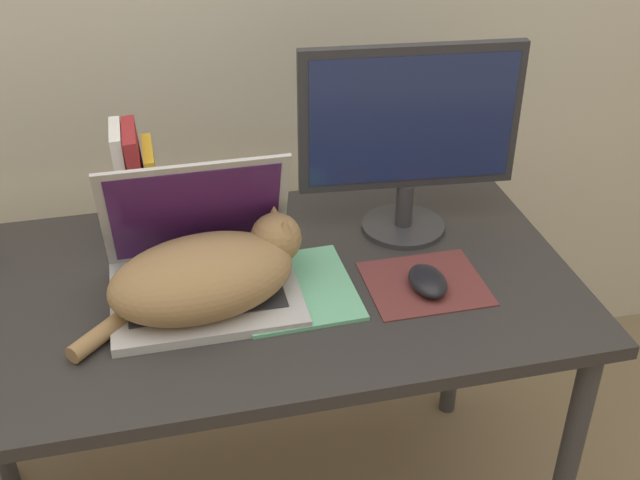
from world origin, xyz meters
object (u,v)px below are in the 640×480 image
cat (208,274)px  computer_mouse (428,281)px  book_row (138,186)px  notepad (296,289)px  laptop (203,269)px  webcam (260,187)px  external_monitor (409,133)px

cat → computer_mouse: (0.41, -0.04, -0.05)m
book_row → notepad: size_ratio=0.97×
laptop → cat: (0.01, -0.05, 0.02)m
computer_mouse → notepad: size_ratio=0.42×
computer_mouse → webcam: webcam is taller
book_row → external_monitor: bearing=-10.6°
external_monitor → computer_mouse: bearing=-96.2°
cat → notepad: (0.16, 0.01, -0.07)m
cat → book_row: bearing=110.9°
cat → notepad: 0.18m
external_monitor → webcam: bearing=149.7°
laptop → notepad: 0.18m
laptop → external_monitor: external_monitor is taller
cat → book_row: (-0.11, 0.28, 0.05)m
cat → computer_mouse: bearing=-5.8°
laptop → notepad: size_ratio=1.36×
computer_mouse → laptop: bearing=167.8°
external_monitor → webcam: external_monitor is taller
book_row → cat: bearing=-69.1°
computer_mouse → notepad: (-0.24, 0.05, -0.02)m
cat → laptop: bearing=97.3°
external_monitor → book_row: (-0.54, 0.10, -0.11)m
cat → external_monitor: bearing=22.6°
book_row → notepad: bearing=-44.8°
computer_mouse → notepad: computer_mouse is taller
cat → external_monitor: (0.43, 0.18, 0.15)m
laptop → external_monitor: size_ratio=0.78×
cat → webcam: bearing=66.1°
book_row → notepad: (0.27, -0.27, -0.11)m
computer_mouse → webcam: (-0.26, 0.38, 0.03)m
external_monitor → book_row: size_ratio=1.79×
external_monitor → computer_mouse: (-0.02, -0.22, -0.20)m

